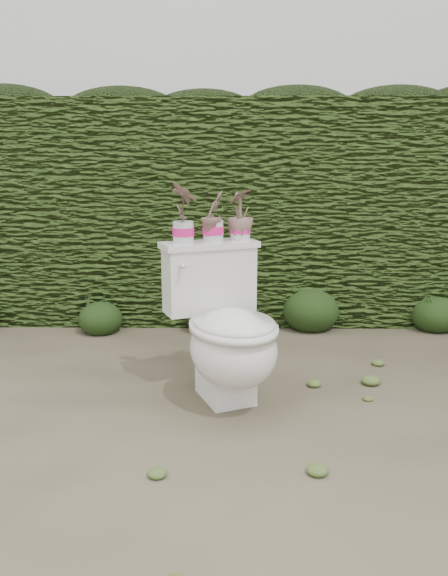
{
  "coord_description": "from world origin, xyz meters",
  "views": [
    {
      "loc": [
        0.2,
        -2.78,
        1.19
      ],
      "look_at": [
        0.16,
        0.0,
        0.55
      ],
      "focal_mm": 35.0,
      "sensor_mm": 36.0,
      "label": 1
    }
  ],
  "objects_px": {
    "toilet": "(227,333)",
    "potted_plant_center": "(213,218)",
    "potted_plant_right": "(240,216)",
    "potted_plant_left": "(183,214)"
  },
  "relations": [
    {
      "from": "toilet",
      "to": "potted_plant_right",
      "type": "bearing_deg",
      "value": 53.92
    },
    {
      "from": "toilet",
      "to": "potted_plant_center",
      "type": "bearing_deg",
      "value": 84.8
    },
    {
      "from": "potted_plant_left",
      "to": "potted_plant_center",
      "type": "bearing_deg",
      "value": -105.11
    },
    {
      "from": "potted_plant_right",
      "to": "potted_plant_center",
      "type": "bearing_deg",
      "value": -36.73
    },
    {
      "from": "toilet",
      "to": "potted_plant_left",
      "type": "distance_m",
      "value": 0.63
    },
    {
      "from": "potted_plant_center",
      "to": "toilet",
      "type": "bearing_deg",
      "value": -133.21
    },
    {
      "from": "potted_plant_right",
      "to": "toilet",
      "type": "bearing_deg",
      "value": 17.19
    },
    {
      "from": "toilet",
      "to": "potted_plant_left",
      "type": "xyz_separation_m",
      "value": [
        -0.22,
        0.17,
        0.57
      ]
    },
    {
      "from": "toilet",
      "to": "potted_plant_center",
      "type": "relative_size",
      "value": 3.25
    },
    {
      "from": "toilet",
      "to": "potted_plant_right",
      "type": "xyz_separation_m",
      "value": [
        0.07,
        0.29,
        0.55
      ]
    }
  ]
}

